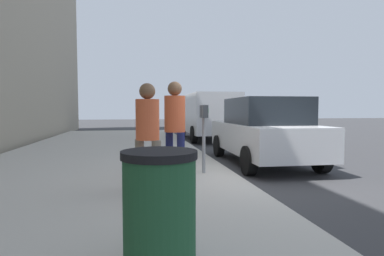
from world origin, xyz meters
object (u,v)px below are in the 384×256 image
object	(u,v)px
pedestrian_at_meter	(175,120)
parked_sedan_near	(263,131)
pedestrian_bystander	(148,128)
parked_van_far	(207,114)
trash_bin	(160,215)
parking_meter	(204,124)

from	to	relation	value
pedestrian_at_meter	parked_sedan_near	bearing A→B (deg)	9.14
pedestrian_at_meter	pedestrian_bystander	distance (m)	1.10
pedestrian_at_meter	parked_van_far	xyz separation A→B (m)	(8.87, -2.63, -0.01)
trash_bin	pedestrian_at_meter	bearing A→B (deg)	-8.69
pedestrian_at_meter	trash_bin	distance (m)	3.78
pedestrian_at_meter	trash_bin	xyz separation A→B (m)	(-3.69, 0.56, -0.61)
pedestrian_at_meter	parked_sedan_near	world-z (taller)	pedestrian_at_meter
parked_sedan_near	trash_bin	world-z (taller)	parked_sedan_near
parking_meter	trash_bin	world-z (taller)	parking_meter
pedestrian_at_meter	parked_van_far	world-z (taller)	parked_van_far
pedestrian_bystander	parked_van_far	bearing A→B (deg)	28.30
parking_meter	trash_bin	bearing A→B (deg)	163.14
parked_van_far	pedestrian_at_meter	bearing A→B (deg)	163.47
parking_meter	trash_bin	size ratio (longest dim) A/B	1.40
parked_sedan_near	trash_bin	xyz separation A→B (m)	(-5.60, 3.19, -0.24)
parking_meter	pedestrian_bystander	bearing A→B (deg)	135.43
parking_meter	parked_sedan_near	bearing A→B (deg)	-50.58
pedestrian_at_meter	pedestrian_bystander	xyz separation A→B (m)	(-0.94, 0.56, -0.09)
parked_sedan_near	parked_van_far	bearing A→B (deg)	-0.01
parked_sedan_near	parked_van_far	size ratio (longest dim) A/B	0.85
parking_meter	pedestrian_bystander	size ratio (longest dim) A/B	0.81
pedestrian_bystander	pedestrian_at_meter	bearing A→B (deg)	15.63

